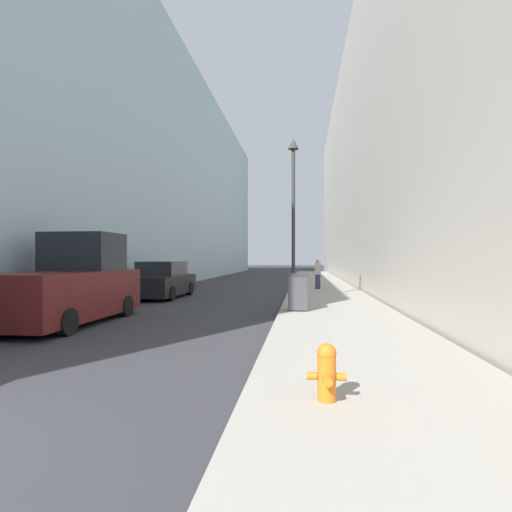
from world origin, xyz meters
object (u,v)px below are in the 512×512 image
at_px(fire_hydrant, 327,371).
at_px(trash_bin, 298,291).
at_px(lamppost, 293,202).
at_px(parked_sedan_near, 162,281).
at_px(pedestrian_on_sidewalk, 318,274).
at_px(pickup_truck, 70,286).

bearing_deg(fire_hydrant, trash_bin, 93.17).
distance_m(trash_bin, lamppost, 4.33).
bearing_deg(parked_sedan_near, lamppost, -18.27).
xyz_separation_m(trash_bin, lamppost, (-0.21, 2.90, 3.21)).
bearing_deg(fire_hydrant, pedestrian_on_sidewalk, 88.30).
bearing_deg(trash_bin, parked_sedan_near, 141.75).
relative_size(trash_bin, pedestrian_on_sidewalk, 0.73).
distance_m(lamppost, pedestrian_on_sidewalk, 6.77).
distance_m(trash_bin, pedestrian_on_sidewalk, 8.90).
xyz_separation_m(lamppost, pickup_truck, (-6.03, -5.15, -2.93)).
bearing_deg(parked_sedan_near, trash_bin, -38.25).
xyz_separation_m(lamppost, pedestrian_on_sidewalk, (1.15, 5.95, -3.01)).
distance_m(fire_hydrant, pickup_truck, 8.79).
bearing_deg(fire_hydrant, parked_sedan_near, 117.29).
xyz_separation_m(pickup_truck, pedestrian_on_sidewalk, (7.18, 11.11, -0.08)).
height_order(fire_hydrant, pickup_truck, pickup_truck).
relative_size(fire_hydrant, parked_sedan_near, 0.14).
bearing_deg(pedestrian_on_sidewalk, lamppost, -100.89).
xyz_separation_m(fire_hydrant, pedestrian_on_sidewalk, (0.50, 16.81, 0.45)).
relative_size(fire_hydrant, pedestrian_on_sidewalk, 0.42).
height_order(fire_hydrant, parked_sedan_near, parked_sedan_near).
bearing_deg(trash_bin, fire_hydrant, -86.83).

